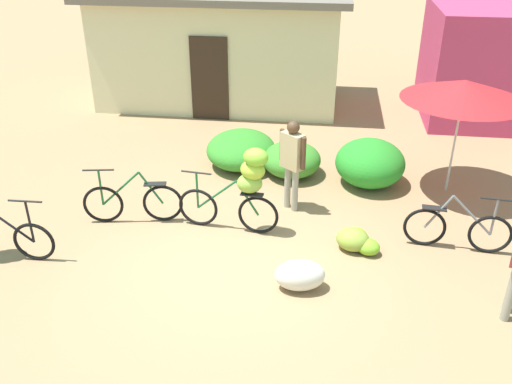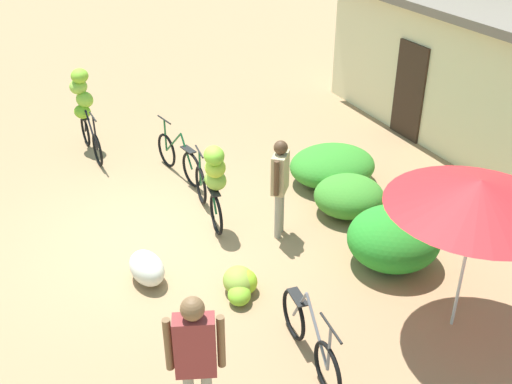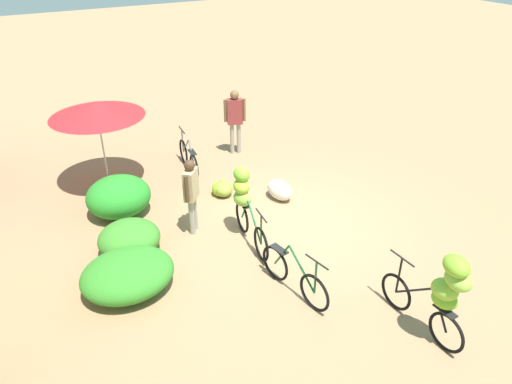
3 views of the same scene
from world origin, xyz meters
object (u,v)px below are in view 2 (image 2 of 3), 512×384
at_px(market_umbrella, 479,194).
at_px(bicycle_by_shop, 310,339).
at_px(building_low, 464,63).
at_px(produce_sack, 147,268).
at_px(bicycle_near_pile, 179,158).
at_px(person_vendor, 280,179).
at_px(bicycle_center_loaded, 213,178).
at_px(person_bystander, 195,354).
at_px(bicycle_leftmost, 83,103).
at_px(banana_pile_on_ground, 241,283).

xyz_separation_m(market_umbrella, bicycle_by_shop, (-0.21, -1.99, -1.57)).
relative_size(building_low, produce_sack, 9.26).
distance_m(market_umbrella, bicycle_near_pile, 5.90).
height_order(bicycle_by_shop, produce_sack, bicycle_by_shop).
bearing_deg(person_vendor, building_low, 112.33).
height_order(bicycle_center_loaded, person_vendor, person_vendor).
relative_size(building_low, bicycle_near_pile, 3.98).
distance_m(market_umbrella, bicycle_by_shop, 2.54).
xyz_separation_m(building_low, bicycle_center_loaded, (1.60, -6.38, -0.56)).
height_order(market_umbrella, bicycle_near_pile, market_umbrella).
xyz_separation_m(market_umbrella, person_bystander, (0.17, -3.50, -0.84)).
xyz_separation_m(building_low, bicycle_near_pile, (-0.29, -6.33, -1.07)).
xyz_separation_m(bicycle_leftmost, person_bystander, (7.46, -0.37, 0.09)).
bearing_deg(bicycle_near_pile, market_umbrella, 18.89).
bearing_deg(person_vendor, banana_pile_on_ground, -46.23).
relative_size(bicycle_by_shop, banana_pile_on_ground, 2.07).
bearing_deg(market_umbrella, bicycle_center_loaded, -151.64).
bearing_deg(banana_pile_on_ground, building_low, 116.77).
bearing_deg(bicycle_by_shop, produce_sack, -150.80).
distance_m(bicycle_leftmost, produce_sack, 4.83).
xyz_separation_m(building_low, banana_pile_on_ground, (3.38, -6.69, -1.27)).
height_order(bicycle_leftmost, bicycle_near_pile, bicycle_leftmost).
distance_m(bicycle_by_shop, banana_pile_on_ground, 1.54).
xyz_separation_m(bicycle_near_pile, person_bystander, (5.56, -1.66, 0.72)).
distance_m(bicycle_by_shop, produce_sack, 2.66).
xyz_separation_m(market_umbrella, bicycle_near_pile, (-5.39, -1.84, -1.56)).
relative_size(person_vendor, person_bystander, 0.92).
relative_size(bicycle_center_loaded, person_bystander, 0.95).
bearing_deg(bicycle_leftmost, bicycle_near_pile, 34.13).
relative_size(bicycle_leftmost, bicycle_near_pile, 1.02).
distance_m(banana_pile_on_ground, produce_sack, 1.35).
bearing_deg(produce_sack, person_vendor, 97.46).
relative_size(building_low, bicycle_leftmost, 3.90).
bearing_deg(building_low, person_bystander, -56.60).
bearing_deg(market_umbrella, bicycle_by_shop, -96.00).
bearing_deg(produce_sack, market_umbrella, 52.44).
height_order(building_low, bicycle_near_pile, building_low).
bearing_deg(bicycle_leftmost, produce_sack, -1.82).
height_order(bicycle_center_loaded, person_bystander, person_bystander).
distance_m(market_umbrella, bicycle_leftmost, 7.99).
xyz_separation_m(building_low, person_bystander, (5.27, -7.99, -0.35)).
distance_m(building_low, produce_sack, 8.28).
bearing_deg(produce_sack, person_bystander, -4.56).
relative_size(market_umbrella, banana_pile_on_ground, 2.74).
height_order(bicycle_by_shop, person_bystander, person_bystander).
distance_m(market_umbrella, bicycle_center_loaded, 4.11).
relative_size(bicycle_near_pile, bicycle_by_shop, 1.02).
distance_m(building_low, banana_pile_on_ground, 7.60).
relative_size(building_low, bicycle_center_loaded, 3.87).
bearing_deg(banana_pile_on_ground, bicycle_by_shop, 8.08).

